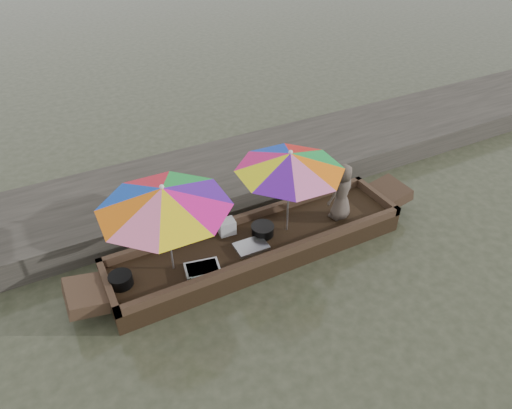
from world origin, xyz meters
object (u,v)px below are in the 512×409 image
cooking_pot (121,280)px  vendor (342,192)px  tray_crayfish (202,270)px  umbrella_bow (168,229)px  supply_bag (227,227)px  umbrella_stern (289,192)px  boat_hull (259,247)px  tray_scallop (251,246)px  charcoal_grill (263,230)px

cooking_pot → vendor: vendor is taller
tray_crayfish → umbrella_bow: bearing=142.1°
tray_crayfish → supply_bag: size_ratio=1.89×
cooking_pot → umbrella_stern: umbrella_stern is taller
boat_hull → supply_bag: (-0.41, 0.40, 0.30)m
tray_crayfish → tray_scallop: tray_crayfish is taller
tray_scallop → umbrella_bow: size_ratio=0.27×
cooking_pot → vendor: size_ratio=0.33×
cooking_pot → tray_scallop: cooking_pot is taller
boat_hull → umbrella_bow: 1.78m
tray_scallop → vendor: vendor is taller
boat_hull → umbrella_bow: size_ratio=2.62×
charcoal_grill → supply_bag: (-0.52, 0.33, 0.04)m
tray_crayfish → vendor: 2.74m
boat_hull → tray_scallop: bearing=-146.6°
boat_hull → vendor: vendor is taller
tray_crayfish → tray_scallop: (0.92, 0.14, -0.01)m
tray_crayfish → charcoal_grill: bearing=16.1°
cooking_pot → umbrella_bow: umbrella_bow is taller
charcoal_grill → umbrella_stern: bearing=-9.3°
umbrella_stern → tray_crayfish: bearing=-170.3°
umbrella_bow → umbrella_stern: size_ratio=1.11×
supply_bag → umbrella_bow: bearing=-160.1°
tray_scallop → supply_bag: supply_bag is taller
cooking_pot → boat_hull: bearing=-0.7°
tray_scallop → umbrella_stern: 1.08m
vendor → tray_crayfish: bearing=-9.5°
tray_scallop → umbrella_bow: 1.50m
tray_scallop → umbrella_stern: bearing=10.6°
cooking_pot → supply_bag: 1.94m
boat_hull → tray_scallop: 0.33m
charcoal_grill → umbrella_bow: umbrella_bow is taller
tray_crayfish → vendor: (2.69, 0.16, 0.49)m
tray_scallop → umbrella_stern: (0.77, 0.14, 0.74)m
charcoal_grill → umbrella_stern: size_ratio=0.21×
boat_hull → tray_crayfish: 1.19m
tray_crayfish → umbrella_stern: size_ratio=0.30×
boat_hull → charcoal_grill: 0.29m
cooking_pot → supply_bag: bearing=11.0°
boat_hull → umbrella_bow: umbrella_bow is taller
umbrella_stern → tray_scallop: bearing=-169.4°
tray_scallop → charcoal_grill: 0.40m
supply_bag → umbrella_bow: size_ratio=0.14×
boat_hull → tray_crayfish: tray_crayfish is taller
supply_bag → charcoal_grill: bearing=-32.2°
vendor → umbrella_bow: umbrella_bow is taller
tray_crayfish → vendor: bearing=3.5°
vendor → umbrella_stern: bearing=-20.0°
tray_crayfish → vendor: size_ratio=0.49×
supply_bag → umbrella_bow: umbrella_bow is taller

